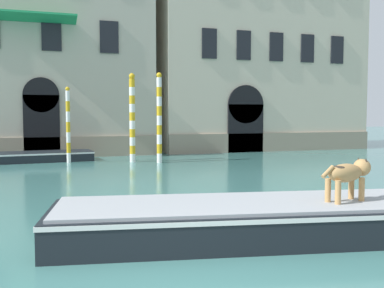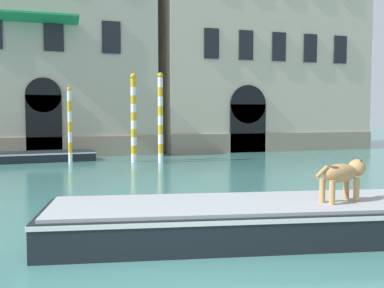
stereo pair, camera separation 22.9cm
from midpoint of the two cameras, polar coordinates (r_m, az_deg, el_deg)
palazzo_right at (r=31.83m, az=8.57°, el=17.24°), size 13.67×6.13×19.47m
boat_foreground at (r=8.75m, az=8.21°, el=-9.38°), size 8.02×3.53×0.70m
dog_on_deck at (r=9.04m, az=19.33°, el=-3.58°), size 1.22×0.51×0.82m
boat_moored_near_palazzo at (r=23.42m, az=-18.47°, el=-1.47°), size 5.35×2.26×0.48m
mooring_pole_0 at (r=21.45m, az=-3.72°, el=3.38°), size 0.26×0.26×4.30m
mooring_pole_1 at (r=22.10m, az=-14.97°, el=2.37°), size 0.20×0.20×3.62m
mooring_pole_2 at (r=21.92m, az=-7.13°, el=3.37°), size 0.28×0.28×4.29m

